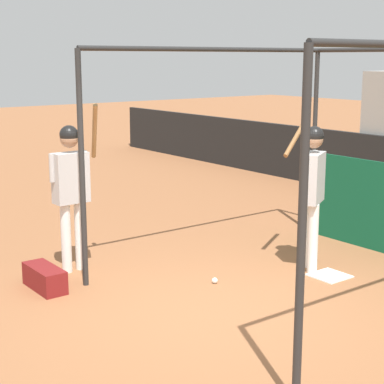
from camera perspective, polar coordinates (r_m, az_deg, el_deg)
name	(u,v)px	position (r m, az deg, el deg)	size (l,w,h in m)	color
ground_plane	(216,312)	(7.18, 2.11, -10.63)	(60.00, 60.00, 0.00)	#935B38
batting_cage	(377,176)	(8.55, 16.13, 1.40)	(3.61, 4.12, 2.88)	#282828
home_plate	(330,276)	(8.46, 12.13, -7.28)	(0.44, 0.44, 0.02)	white
player_batter	(312,183)	(8.40, 10.63, 0.83)	(0.74, 0.74, 2.01)	white
player_waiting	(71,182)	(8.35, -10.66, 0.84)	(0.53, 0.77, 2.19)	white
equipment_bag	(45,278)	(8.00, -12.96, -7.46)	(0.70, 0.28, 0.28)	maroon
baseball	(215,281)	(8.03, 2.04, -7.87)	(0.07, 0.07, 0.07)	white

